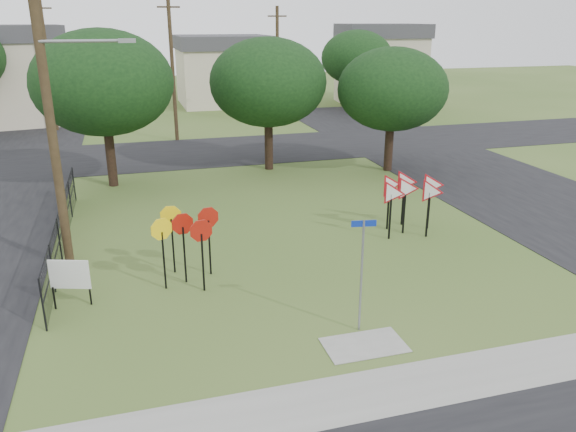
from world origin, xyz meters
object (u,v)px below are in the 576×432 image
object	(u,v)px
stop_sign_cluster	(185,230)
yield_sign_cluster	(409,190)
info_board	(70,276)
street_name_sign	(362,269)

from	to	relation	value
stop_sign_cluster	yield_sign_cluster	distance (m)	8.62
info_board	street_name_sign	bearing A→B (deg)	-25.09
street_name_sign	stop_sign_cluster	bearing A→B (deg)	133.58
stop_sign_cluster	yield_sign_cluster	xyz separation A→B (m)	(8.39, 2.00, -0.02)
street_name_sign	stop_sign_cluster	world-z (taller)	street_name_sign
yield_sign_cluster	street_name_sign	bearing A→B (deg)	-126.31
stop_sign_cluster	info_board	distance (m)	3.44
yield_sign_cluster	info_board	xyz separation A→B (m)	(-11.66, -2.74, -0.71)
street_name_sign	yield_sign_cluster	distance (m)	7.57
street_name_sign	yield_sign_cluster	xyz separation A→B (m)	(4.48, 6.10, -0.08)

